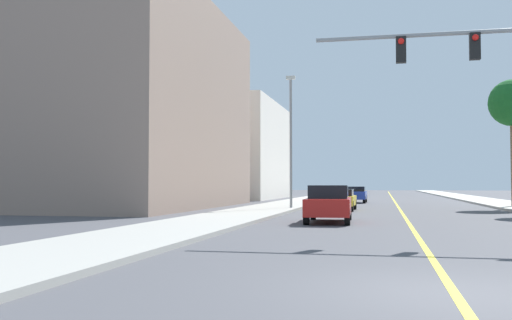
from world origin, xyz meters
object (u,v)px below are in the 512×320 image
car_yellow (340,199)px  car_red (329,204)px  street_lamp (291,135)px  car_blue (356,194)px

car_yellow → car_red: size_ratio=0.88×
street_lamp → car_yellow: street_lamp is taller
car_blue → car_red: size_ratio=0.85×
car_blue → car_red: (0.03, -25.48, 0.06)m
car_blue → car_red: 25.48m
street_lamp → car_yellow: size_ratio=2.03×
car_red → car_yellow: bearing=89.4°
car_blue → car_red: car_red is taller
street_lamp → car_blue: street_lamp is taller
car_blue → car_yellow: (-0.27, -14.42, -0.04)m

